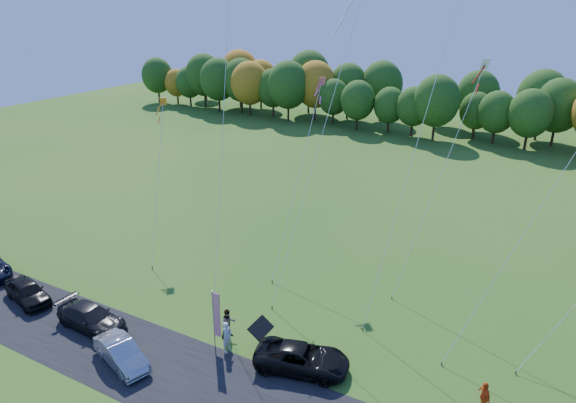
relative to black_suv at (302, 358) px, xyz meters
The scene contains 18 objects.
ground 4.40m from the black_suv, behind, with size 160.00×160.00×0.00m, color #255817.
asphalt_strip 5.75m from the black_suv, 139.41° to the right, with size 90.00×6.00×0.01m, color black.
tree_line 55.46m from the black_suv, 94.48° to the left, with size 116.00×12.00×10.00m, color #1E4711, non-canonical shape.
black_suv is the anchor object (origin of this frame).
silver_sedan 10.10m from the black_suv, 153.77° to the right, with size 1.49×4.26×1.40m, color #99999D.
dark_truck_a 13.56m from the black_suv, 167.80° to the right, with size 2.02×4.97×1.44m, color black.
dark_truck_b 19.63m from the black_suv, behind, with size 1.76×4.37×1.49m, color black.
person_tailgate_a 4.57m from the black_suv, behind, with size 0.70×0.46×1.93m, color silver.
person_tailgate_b 5.26m from the black_suv, behind, with size 0.91×0.71×1.88m, color gray.
person_east 9.42m from the black_suv, ahead, with size 1.01×0.42×1.72m, color #E34D15.
feather_flag 5.47m from the black_suv, behind, with size 0.51×0.07×3.84m.
kite_delta_blue 17.15m from the black_suv, 142.72° to the left, with size 6.39×11.80×25.66m.
kite_parafoil_orange 19.18m from the black_suv, 72.78° to the left, with size 5.39×12.67×32.36m.
kite_delta_red 13.68m from the black_suv, 110.04° to the left, with size 4.12×9.19×22.42m.
kite_parafoil_rainbow 15.17m from the black_suv, 38.55° to the left, with size 8.32×8.49×17.87m.
kite_diamond_yellow 19.56m from the black_suv, 154.69° to the left, with size 4.36×7.53×11.96m.
kite_diamond_white 14.91m from the black_suv, 73.94° to the left, with size 3.69×7.28×15.91m.
kite_diamond_pink 14.65m from the black_suv, 118.65° to the left, with size 1.09×9.04×13.91m.
Camera 1 is at (14.77, -20.89, 19.10)m, focal length 32.00 mm.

